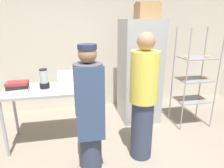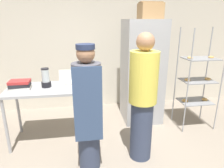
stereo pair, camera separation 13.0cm
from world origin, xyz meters
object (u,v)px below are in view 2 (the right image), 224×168
baking_rack (198,81)px  binder_stack (20,85)px  person_customer (143,99)px  refrigerator (142,72)px  cardboard_storage_box (150,11)px  donut_box (68,83)px  blender_pitcher (46,79)px  person_baker (88,108)px

baking_rack → binder_stack: 2.93m
person_customer → baking_rack: bearing=30.9°
refrigerator → cardboard_storage_box: 1.09m
donut_box → cardboard_storage_box: 1.89m
cardboard_storage_box → blender_pitcher: bearing=-164.4°
refrigerator → person_customer: bearing=-106.5°
person_customer → binder_stack: bearing=159.4°
refrigerator → binder_stack: size_ratio=6.12×
binder_stack → cardboard_storage_box: bearing=14.4°
baking_rack → person_customer: bearing=-149.1°
binder_stack → baking_rack: bearing=2.0°
refrigerator → person_customer: size_ratio=1.09×
donut_box → person_baker: size_ratio=0.17×
blender_pitcher → person_baker: bearing=-52.8°
blender_pitcher → person_baker: person_baker is taller
person_customer → blender_pitcher: bearing=152.5°
baking_rack → binder_stack: bearing=-178.0°
cardboard_storage_box → person_customer: bearing=-110.7°
binder_stack → cardboard_storage_box: (2.15, 0.55, 1.07)m
donut_box → blender_pitcher: 0.33m
cardboard_storage_box → person_baker: 2.11m
binder_stack → cardboard_storage_box: 2.46m
refrigerator → person_customer: refrigerator is taller
donut_box → person_customer: size_ratio=0.15×
donut_box → blender_pitcher: bearing=177.0°
donut_box → person_customer: 1.21m
baking_rack → blender_pitcher: (-2.56, -0.05, 0.16)m
baking_rack → donut_box: bearing=-178.4°
blender_pitcher → person_baker: size_ratio=0.18×
person_baker → person_customer: person_customer is taller
refrigerator → person_baker: (-1.07, -1.27, -0.10)m
baking_rack → person_baker: size_ratio=1.09×
binder_stack → person_customer: person_customer is taller
refrigerator → person_baker: refrigerator is taller
donut_box → person_customer: person_customer is taller
refrigerator → person_baker: size_ratio=1.17×
baking_rack → person_customer: size_ratio=1.01×
person_baker → refrigerator: bearing=49.8°
donut_box → binder_stack: bearing=-176.9°
refrigerator → baking_rack: (0.89, -0.43, -0.08)m
donut_box → blender_pitcher: (-0.32, 0.02, 0.09)m
blender_pitcher → cardboard_storage_box: cardboard_storage_box is taller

